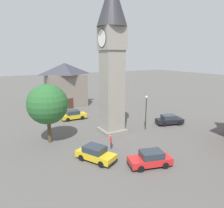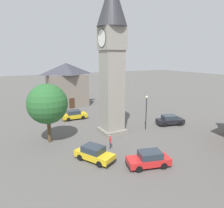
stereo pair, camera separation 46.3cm
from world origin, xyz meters
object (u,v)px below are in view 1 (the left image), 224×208
car_white_side (150,159)px  tree (48,104)px  car_red_corner (73,115)px  clock_tower (112,46)px  pedestrian (111,140)px  building_corner_back (66,85)px  car_silver_kerb (169,120)px  lamp_post (146,107)px  car_blue_kerb (96,154)px

car_white_side → tree: tree is taller
car_red_corner → clock_tower: bearing=15.8°
clock_tower → car_white_side: 14.65m
car_red_corner → pedestrian: (13.02, -0.24, 0.25)m
tree → car_white_side: bearing=32.8°
clock_tower → car_red_corner: (-8.63, -2.44, -10.86)m
pedestrian → building_corner_back: size_ratio=0.19×
car_silver_kerb → building_corner_back: size_ratio=0.49×
pedestrian → lamp_post: (-3.12, 7.53, 2.30)m
tree → lamp_post: tree is taller
car_white_side → building_corner_back: size_ratio=0.49×
car_white_side → clock_tower: bearing=171.8°
tree → pedestrian: bearing=46.4°
building_corner_back → car_white_side: bearing=-2.1°
car_red_corner → car_white_side: bearing=3.2°
car_blue_kerb → tree: tree is taller
lamp_post → clock_tower: bearing=-104.6°
pedestrian → lamp_post: lamp_post is taller
car_red_corner → lamp_post: bearing=36.4°
clock_tower → car_red_corner: 14.09m
pedestrian → building_corner_back: building_corner_back is taller
pedestrian → building_corner_back: 23.34m
clock_tower → car_white_side: (9.73, -1.41, -10.86)m
clock_tower → building_corner_back: size_ratio=2.22×
car_silver_kerb → tree: bearing=-97.5°
building_corner_back → lamp_post: 20.54m
clock_tower → lamp_post: clock_tower is taller
car_red_corner → pedestrian: 13.02m
car_white_side → building_corner_back: (-28.30, 1.03, 3.82)m
car_silver_kerb → pedestrian: pedestrian is taller
clock_tower → car_blue_kerb: 13.60m
tree → lamp_post: 13.40m
pedestrian → car_silver_kerb: bearing=103.9°
car_silver_kerb → clock_tower: bearing=-98.3°
tree → building_corner_back: bearing=155.8°
car_silver_kerb → pedestrian: bearing=-76.1°
pedestrian → car_red_corner: bearing=178.9°
tree → car_red_corner: bearing=142.8°
car_blue_kerb → building_corner_back: 25.47m
car_red_corner → building_corner_back: building_corner_back is taller
pedestrian → clock_tower: bearing=148.6°
pedestrian → tree: (-5.33, -5.60, 3.79)m
building_corner_back → tree: bearing=-24.2°
car_blue_kerb → car_white_side: size_ratio=1.00×
car_white_side → lamp_post: (-8.47, 6.26, 2.55)m
car_white_side → tree: 13.32m
car_blue_kerb → tree: 8.58m
car_white_side → lamp_post: 10.84m
lamp_post → pedestrian: bearing=-67.5°
car_silver_kerb → tree: tree is taller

